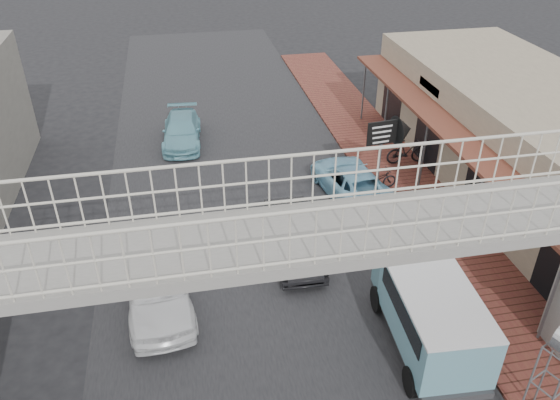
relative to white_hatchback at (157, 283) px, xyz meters
name	(u,v)px	position (x,y,z in m)	size (l,w,h in m)	color
ground	(267,300)	(3.13, -0.48, -0.77)	(120.00, 120.00, 0.00)	black
road_strip	(267,299)	(3.13, -0.48, -0.77)	(10.00, 60.00, 0.01)	black
sidewalk	(430,219)	(9.63, 2.52, -0.72)	(3.00, 40.00, 0.10)	brown
shophouse_row	(539,147)	(14.09, 3.52, 1.24)	(7.20, 18.00, 4.00)	gray
footbridge	(300,314)	(3.13, -4.48, 2.41)	(16.40, 2.40, 6.34)	gray
white_hatchback	(157,283)	(0.00, 0.00, 0.00)	(1.82, 4.52, 1.54)	white
dark_sedan	(294,237)	(4.37, 1.57, -0.10)	(1.42, 4.06, 1.34)	black
angkot_curb	(351,181)	(7.33, 4.81, -0.16)	(2.03, 4.40, 1.22)	#7BB9D5
angkot_far	(182,131)	(1.16, 10.71, -0.18)	(1.66, 4.08, 1.18)	#6DAEBE
angkot_van	(431,310)	(6.92, -3.10, 0.55)	(2.19, 4.35, 2.08)	black
motorcycle_near	(377,179)	(8.43, 4.86, -0.26)	(0.55, 1.57, 0.82)	black
motorcycle_far	(407,151)	(10.40, 6.67, -0.13)	(0.51, 1.80, 1.08)	black
arrow_sign	(401,131)	(9.08, 4.69, 1.82)	(1.83, 1.18, 3.09)	#59595B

